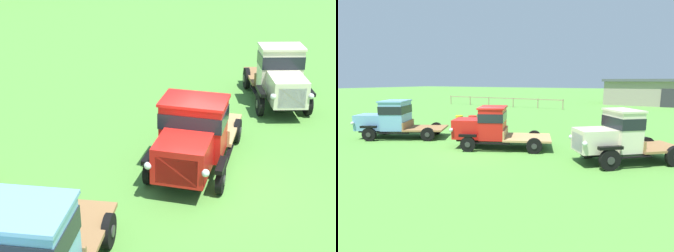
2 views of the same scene
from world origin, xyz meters
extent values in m
plane|color=#518E38|center=(0.00, 0.00, 0.00)|extent=(240.00, 240.00, 0.00)
cylinder|color=black|center=(-3.57, 0.27, 0.39)|extent=(0.78, 0.53, 0.79)
cylinder|color=#2D2D2D|center=(-3.53, 0.18, 0.39)|extent=(0.26, 0.16, 0.28)
cylinder|color=black|center=(-4.49, 2.00, 0.39)|extent=(0.78, 0.53, 0.79)
cylinder|color=#2D2D2D|center=(-4.54, 2.09, 0.39)|extent=(0.26, 0.16, 0.28)
cube|color=#70A3D1|center=(-5.93, 0.13, 1.37)|extent=(1.97, 2.14, 1.68)
cube|color=black|center=(-5.93, 0.13, 1.75)|extent=(2.04, 2.20, 0.47)
cube|color=#70A3D1|center=(-5.93, 0.13, 2.25)|extent=(2.12, 2.27, 0.08)
cube|color=olive|center=(-4.34, 0.97, 0.58)|extent=(2.96, 2.84, 0.10)
cube|color=olive|center=(-5.31, 0.45, 0.81)|extent=(0.94, 1.68, 0.44)
cylinder|color=black|center=(-0.13, -0.55, 0.38)|extent=(0.77, 0.44, 0.76)
cylinder|color=#2D2D2D|center=(-0.09, -0.65, 0.38)|extent=(0.26, 0.12, 0.27)
cylinder|color=black|center=(-0.84, 1.27, 0.38)|extent=(0.77, 0.44, 0.76)
cylinder|color=#2D2D2D|center=(-0.88, 1.37, 0.38)|extent=(0.26, 0.12, 0.27)
cylinder|color=black|center=(2.89, 0.63, 0.38)|extent=(0.77, 0.44, 0.76)
cylinder|color=#2D2D2D|center=(2.93, 0.53, 0.38)|extent=(0.26, 0.12, 0.27)
cylinder|color=black|center=(2.18, 2.45, 0.38)|extent=(0.77, 0.44, 0.76)
cylinder|color=#2D2D2D|center=(2.14, 2.54, 0.38)|extent=(0.26, 0.12, 0.27)
cube|color=black|center=(0.98, 0.93, 0.46)|extent=(4.67, 2.67, 0.12)
cube|color=red|center=(-0.68, 0.28, 1.01)|extent=(1.82, 1.79, 0.98)
cube|color=silver|center=(-1.32, 0.03, 0.96)|extent=(0.45, 1.02, 0.73)
sphere|color=silver|center=(-1.06, -0.65, 1.03)|extent=(0.20, 0.20, 0.20)
sphere|color=silver|center=(-1.59, 0.72, 1.03)|extent=(0.20, 0.20, 0.20)
cube|color=black|center=(-0.13, -0.55, 0.81)|extent=(0.89, 0.50, 0.12)
cube|color=black|center=(-0.84, 1.27, 0.81)|extent=(0.89, 0.50, 0.12)
cube|color=red|center=(0.54, 0.76, 1.30)|extent=(1.75, 2.04, 1.55)
cube|color=black|center=(0.54, 0.76, 1.65)|extent=(1.81, 2.10, 0.43)
cube|color=red|center=(0.54, 0.76, 2.11)|extent=(1.89, 2.16, 0.08)
cube|color=black|center=(1.01, -0.09, 0.44)|extent=(1.63, 0.75, 0.05)
cube|color=black|center=(0.31, 1.70, 0.44)|extent=(1.63, 0.75, 0.05)
cube|color=tan|center=(2.21, 1.41, 0.57)|extent=(2.93, 2.72, 0.10)
cube|color=tan|center=(1.14, 1.00, 0.80)|extent=(0.75, 1.76, 0.44)
cylinder|color=black|center=(6.38, -0.29, 0.43)|extent=(0.79, 0.66, 0.86)
cylinder|color=#2D2D2D|center=(6.44, -0.37, 0.43)|extent=(0.26, 0.21, 0.30)
cylinder|color=black|center=(5.33, 1.08, 0.43)|extent=(0.79, 0.66, 0.86)
cylinder|color=#2D2D2D|center=(5.27, 1.16, 0.43)|extent=(0.26, 0.21, 0.30)
cylinder|color=black|center=(8.68, 1.49, 0.43)|extent=(0.79, 0.66, 0.86)
cylinder|color=#2D2D2D|center=(8.74, 1.41, 0.43)|extent=(0.26, 0.21, 0.30)
cylinder|color=black|center=(7.63, 2.85, 0.43)|extent=(0.79, 0.66, 0.86)
cylinder|color=#2D2D2D|center=(7.56, 2.93, 0.43)|extent=(0.26, 0.21, 0.30)
cube|color=black|center=(6.92, 1.22, 0.51)|extent=(3.95, 3.36, 0.12)
cube|color=beige|center=(5.68, 0.26, 1.04)|extent=(1.92, 1.87, 0.94)
cube|color=silver|center=(5.11, -0.18, 1.00)|extent=(0.63, 0.79, 0.70)
sphere|color=silver|center=(5.49, -0.70, 1.07)|extent=(0.20, 0.20, 0.20)
sphere|color=silver|center=(4.70, 0.32, 1.07)|extent=(0.20, 0.20, 0.20)
cube|color=black|center=(6.38, -0.29, 0.91)|extent=(0.91, 0.77, 0.12)
cube|color=black|center=(5.33, 1.08, 0.91)|extent=(0.91, 0.77, 0.12)
cube|color=beige|center=(6.66, 1.01, 1.39)|extent=(1.70, 1.80, 1.64)
cube|color=black|center=(6.66, 1.01, 1.76)|extent=(1.75, 1.85, 0.46)
cube|color=beige|center=(6.66, 1.01, 2.25)|extent=(1.82, 1.91, 0.08)
cube|color=black|center=(7.25, 0.41, 0.49)|extent=(1.17, 0.95, 0.05)
cube|color=black|center=(6.22, 1.74, 0.49)|extent=(1.17, 0.95, 0.05)
cube|color=olive|center=(7.90, 1.97, 0.62)|extent=(2.78, 2.71, 0.10)
cube|color=olive|center=(7.08, 1.34, 0.85)|extent=(1.06, 1.34, 0.44)
camera|label=1|loc=(-10.46, -6.41, 7.13)|focal=55.00mm
camera|label=2|loc=(7.34, -10.78, 3.45)|focal=28.00mm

